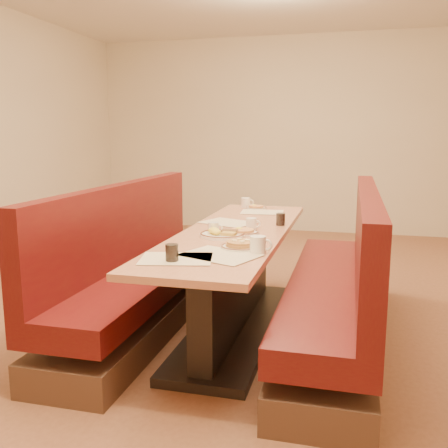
% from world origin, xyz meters
% --- Properties ---
extents(ground, '(8.00, 8.00, 0.00)m').
position_xyz_m(ground, '(0.00, 0.00, 0.00)').
color(ground, '#9E6647').
rests_on(ground, ground).
extents(room_envelope, '(6.04, 8.04, 2.82)m').
position_xyz_m(room_envelope, '(0.00, 0.00, 1.93)').
color(room_envelope, beige).
rests_on(room_envelope, ground).
extents(diner_table, '(0.70, 2.50, 0.75)m').
position_xyz_m(diner_table, '(0.00, 0.00, 0.37)').
color(diner_table, black).
rests_on(diner_table, ground).
extents(booth_left, '(0.55, 2.50, 1.05)m').
position_xyz_m(booth_left, '(-0.73, 0.00, 0.36)').
color(booth_left, '#4C3326').
rests_on(booth_left, ground).
extents(booth_right, '(0.55, 2.50, 1.05)m').
position_xyz_m(booth_right, '(0.73, 0.00, 0.36)').
color(booth_right, '#4C3326').
rests_on(booth_right, ground).
extents(placemat_near_left, '(0.44, 0.37, 0.00)m').
position_xyz_m(placemat_near_left, '(-0.12, -0.89, 0.75)').
color(placemat_near_left, beige).
rests_on(placemat_near_left, diner_table).
extents(placemat_near_right, '(0.49, 0.43, 0.00)m').
position_xyz_m(placemat_near_right, '(0.09, -0.76, 0.75)').
color(placemat_near_right, beige).
rests_on(placemat_near_right, diner_table).
extents(placemat_far_left, '(0.46, 0.41, 0.00)m').
position_xyz_m(placemat_far_left, '(-0.12, 0.26, 0.75)').
color(placemat_far_left, beige).
rests_on(placemat_far_left, diner_table).
extents(placemat_far_right, '(0.39, 0.31, 0.00)m').
position_xyz_m(placemat_far_right, '(0.04, 0.83, 0.75)').
color(placemat_far_right, beige).
rests_on(placemat_far_right, diner_table).
extents(pancake_plate, '(0.24, 0.24, 0.05)m').
position_xyz_m(pancake_plate, '(0.16, -0.56, 0.77)').
color(pancake_plate, white).
rests_on(pancake_plate, diner_table).
extents(eggs_plate, '(0.30, 0.30, 0.06)m').
position_xyz_m(eggs_plate, '(-0.04, -0.24, 0.77)').
color(eggs_plate, white).
rests_on(eggs_plate, diner_table).
extents(extra_plate_mid, '(0.22, 0.22, 0.04)m').
position_xyz_m(extra_plate_mid, '(0.08, -0.13, 0.77)').
color(extra_plate_mid, white).
rests_on(extra_plate_mid, diner_table).
extents(extra_plate_far, '(0.19, 0.19, 0.04)m').
position_xyz_m(extra_plate_far, '(-0.05, 1.04, 0.76)').
color(extra_plate_far, white).
rests_on(extra_plate_far, diner_table).
extents(coffee_mug_a, '(0.13, 0.09, 0.10)m').
position_xyz_m(coffee_mug_a, '(0.28, -0.65, 0.80)').
color(coffee_mug_a, white).
rests_on(coffee_mug_a, diner_table).
extents(coffee_mug_b, '(0.10, 0.07, 0.08)m').
position_xyz_m(coffee_mug_b, '(-0.11, -0.16, 0.79)').
color(coffee_mug_b, white).
rests_on(coffee_mug_b, diner_table).
extents(coffee_mug_c, '(0.11, 0.07, 0.08)m').
position_xyz_m(coffee_mug_c, '(0.10, 0.06, 0.79)').
color(coffee_mug_c, white).
rests_on(coffee_mug_c, diner_table).
extents(coffee_mug_d, '(0.12, 0.08, 0.09)m').
position_xyz_m(coffee_mug_d, '(-0.16, 1.10, 0.80)').
color(coffee_mug_d, white).
rests_on(coffee_mug_d, diner_table).
extents(soda_tumbler_near, '(0.07, 0.07, 0.10)m').
position_xyz_m(soda_tumbler_near, '(-0.12, -0.95, 0.80)').
color(soda_tumbler_near, black).
rests_on(soda_tumbler_near, diner_table).
extents(soda_tumbler_mid, '(0.07, 0.07, 0.09)m').
position_xyz_m(soda_tumbler_mid, '(0.28, 0.26, 0.79)').
color(soda_tumbler_mid, black).
rests_on(soda_tumbler_mid, diner_table).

